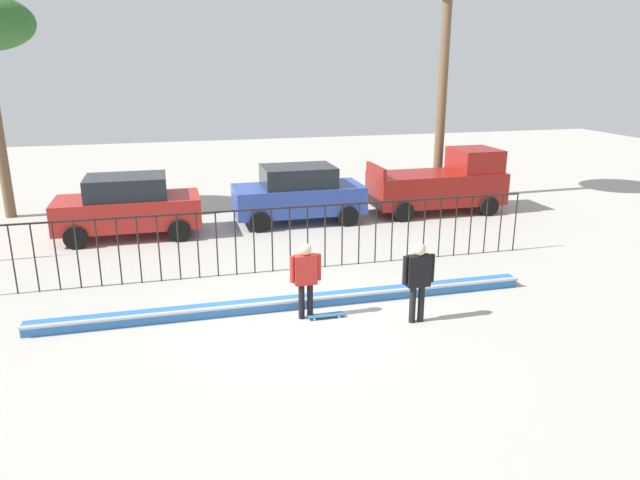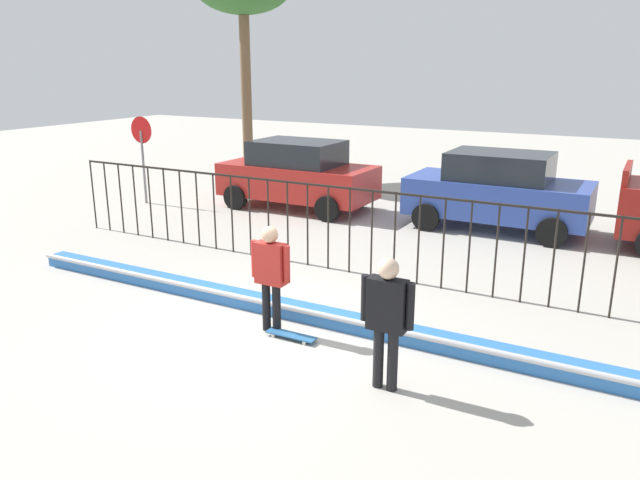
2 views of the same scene
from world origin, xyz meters
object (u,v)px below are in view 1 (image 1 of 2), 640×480
(skateboarder, at_px, (306,274))
(parked_car_red, at_px, (128,206))
(camera_operator, at_px, (418,275))
(parked_car_blue, at_px, (298,194))
(skateboard, at_px, (326,315))
(pickup_truck, at_px, (442,183))

(skateboarder, xyz_separation_m, parked_car_red, (-3.88, 7.31, -0.02))
(camera_operator, distance_m, parked_car_blue, 8.48)
(skateboard, height_order, camera_operator, camera_operator)
(parked_car_red, distance_m, pickup_truck, 10.73)
(parked_car_red, relative_size, parked_car_blue, 1.00)
(parked_car_red, bearing_deg, camera_operator, -50.90)
(camera_operator, distance_m, pickup_truck, 9.70)
(skateboard, xyz_separation_m, camera_operator, (1.78, -0.66, 0.97))
(pickup_truck, bearing_deg, skateboard, -123.82)
(parked_car_blue, height_order, pickup_truck, pickup_truck)
(skateboarder, height_order, pickup_truck, pickup_truck)
(camera_operator, bearing_deg, skateboarder, 32.92)
(skateboarder, height_order, camera_operator, camera_operator)
(parked_car_red, height_order, pickup_truck, pickup_truck)
(skateboard, distance_m, camera_operator, 2.13)
(camera_operator, bearing_deg, parked_car_blue, -33.61)
(parked_car_red, xyz_separation_m, pickup_truck, (10.72, 0.44, 0.06))
(skateboarder, distance_m, parked_car_red, 8.28)
(parked_car_blue, bearing_deg, skateboard, -95.29)
(parked_car_red, bearing_deg, skateboard, -57.80)
(skateboarder, xyz_separation_m, parked_car_blue, (1.56, 7.69, -0.02))
(skateboard, bearing_deg, pickup_truck, 54.24)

